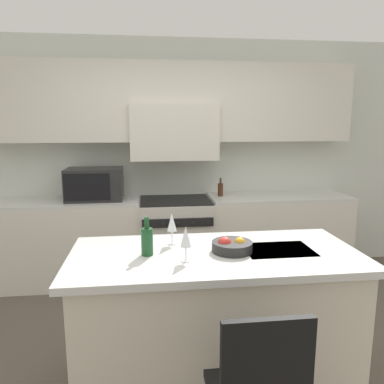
% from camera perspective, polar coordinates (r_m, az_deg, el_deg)
% --- Properties ---
extents(ground_plane, '(10.00, 10.00, 0.00)m').
position_cam_1_polar(ground_plane, '(2.92, 0.61, -26.46)').
color(ground_plane, brown).
extents(back_cabinetry, '(10.00, 0.46, 2.70)m').
position_cam_1_polar(back_cabinetry, '(4.35, -2.90, 8.61)').
color(back_cabinetry, silver).
rests_on(back_cabinetry, ground_plane).
extents(back_counter, '(4.00, 0.62, 0.93)m').
position_cam_1_polar(back_counter, '(4.30, -2.52, -6.98)').
color(back_counter, silver).
rests_on(back_counter, ground_plane).
extents(range_stove, '(0.80, 0.70, 0.91)m').
position_cam_1_polar(range_stove, '(4.28, -2.50, -7.17)').
color(range_stove, beige).
rests_on(range_stove, ground_plane).
extents(microwave, '(0.60, 0.39, 0.34)m').
position_cam_1_polar(microwave, '(4.17, -14.63, 1.17)').
color(microwave, black).
rests_on(microwave, back_counter).
extents(kitchen_island, '(1.84, 0.86, 0.94)m').
position_cam_1_polar(kitchen_island, '(2.62, 3.49, -18.83)').
color(kitchen_island, beige).
rests_on(kitchen_island, ground_plane).
extents(wine_bottle, '(0.07, 0.07, 0.24)m').
position_cam_1_polar(wine_bottle, '(2.36, -6.87, -7.37)').
color(wine_bottle, '#194723').
rests_on(wine_bottle, kitchen_island).
extents(wine_glass_near, '(0.06, 0.06, 0.22)m').
position_cam_1_polar(wine_glass_near, '(2.22, -0.96, -6.96)').
color(wine_glass_near, white).
rests_on(wine_glass_near, kitchen_island).
extents(wine_glass_far, '(0.06, 0.06, 0.22)m').
position_cam_1_polar(wine_glass_far, '(2.53, -3.09, -4.75)').
color(wine_glass_far, white).
rests_on(wine_glass_far, kitchen_island).
extents(fruit_bowl, '(0.26, 0.26, 0.10)m').
position_cam_1_polar(fruit_bowl, '(2.43, 6.06, -8.17)').
color(fruit_bowl, black).
rests_on(fruit_bowl, kitchen_island).
extents(oil_bottle_on_counter, '(0.06, 0.06, 0.21)m').
position_cam_1_polar(oil_bottle_on_counter, '(4.27, 4.36, 0.42)').
color(oil_bottle_on_counter, '#422314').
rests_on(oil_bottle_on_counter, back_counter).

